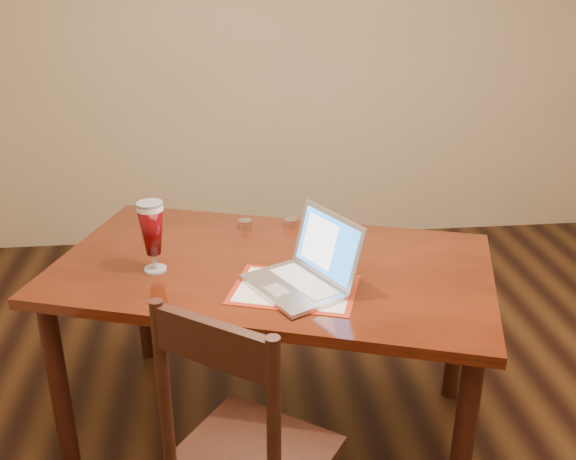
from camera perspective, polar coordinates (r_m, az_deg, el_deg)
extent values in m
cube|color=tan|center=(4.49, 1.89, 15.61)|extent=(4.50, 0.01, 2.70)
cube|color=#51190A|center=(2.58, -1.42, -3.45)|extent=(1.94, 1.47, 0.04)
cylinder|color=black|center=(2.75, -19.71, -12.87)|extent=(0.08, 0.08, 0.76)
cylinder|color=black|center=(2.42, 15.28, -17.90)|extent=(0.08, 0.08, 0.76)
cylinder|color=black|center=(3.34, -12.77, -5.28)|extent=(0.08, 0.08, 0.76)
cylinder|color=black|center=(3.07, 14.83, -8.21)|extent=(0.08, 0.08, 0.76)
cube|color=#9B220E|center=(2.37, 0.55, -5.30)|extent=(0.53, 0.45, 0.00)
cube|color=silver|center=(2.37, 0.55, -5.26)|extent=(0.48, 0.40, 0.00)
cube|color=silver|center=(2.37, 0.41, -5.08)|extent=(0.39, 0.43, 0.02)
cube|color=silver|center=(2.39, 1.41, -4.57)|extent=(0.24, 0.31, 0.00)
cube|color=silver|center=(2.33, -1.02, -5.34)|extent=(0.10, 0.11, 0.00)
cube|color=silver|center=(2.39, 3.54, -1.36)|extent=(0.23, 0.35, 0.24)
cube|color=blue|center=(2.39, 3.43, -1.36)|extent=(0.20, 0.31, 0.20)
cube|color=white|center=(2.42, 2.80, -1.01)|extent=(0.12, 0.18, 0.17)
cylinder|color=silver|center=(2.57, -11.70, -3.43)|extent=(0.09, 0.09, 0.01)
cylinder|color=silver|center=(2.55, -11.76, -2.70)|extent=(0.01, 0.01, 0.06)
cylinder|color=silver|center=(2.46, -12.18, 1.96)|extent=(0.10, 0.10, 0.02)
cylinder|color=silver|center=(2.46, -12.21, 2.29)|extent=(0.10, 0.10, 0.01)
cylinder|color=silver|center=(2.90, -3.83, 0.51)|extent=(0.06, 0.06, 0.04)
cylinder|color=silver|center=(2.90, 0.22, 0.62)|extent=(0.06, 0.06, 0.04)
cube|color=black|center=(2.17, -3.17, -19.68)|extent=(0.63, 0.62, 0.04)
cylinder|color=black|center=(1.95, -10.97, -13.76)|extent=(0.04, 0.04, 0.59)
cylinder|color=black|center=(1.77, -1.26, -17.56)|extent=(0.04, 0.04, 0.59)
cube|color=black|center=(1.72, -6.71, -9.97)|extent=(0.32, 0.24, 0.13)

